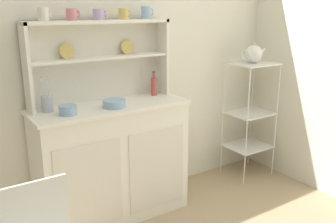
{
  "coord_description": "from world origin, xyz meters",
  "views": [
    {
      "loc": [
        -1.24,
        -1.07,
        1.62
      ],
      "look_at": [
        0.21,
        1.12,
        0.87
      ],
      "focal_mm": 39.46,
      "sensor_mm": 36.0,
      "label": 1
    }
  ],
  "objects": [
    {
      "name": "cup_cream_0",
      "position": [
        -0.53,
        1.49,
        1.57
      ],
      "size": [
        0.09,
        0.07,
        0.09
      ],
      "color": "silver",
      "rests_on": "hutch_shelf_unit"
    },
    {
      "name": "porcelain_teapot",
      "position": [
        1.31,
        1.34,
        1.2
      ],
      "size": [
        0.26,
        0.17,
        0.19
      ],
      "color": "white",
      "rests_on": "bakers_rack"
    },
    {
      "name": "cup_lilac_2",
      "position": [
        -0.14,
        1.49,
        1.56
      ],
      "size": [
        0.1,
        0.08,
        0.08
      ],
      "color": "#B79ECC",
      "rests_on": "hutch_shelf_unit"
    },
    {
      "name": "cup_rose_1",
      "position": [
        -0.34,
        1.49,
        1.57
      ],
      "size": [
        0.09,
        0.08,
        0.08
      ],
      "color": "#D17A84",
      "rests_on": "hutch_shelf_unit"
    },
    {
      "name": "utensil_jar",
      "position": [
        -0.57,
        1.45,
        0.98
      ],
      "size": [
        0.08,
        0.08,
        0.25
      ],
      "color": "#B2B7C6",
      "rests_on": "hutch_cabinet"
    },
    {
      "name": "cup_sky_4",
      "position": [
        0.26,
        1.49,
        1.57
      ],
      "size": [
        0.09,
        0.08,
        0.09
      ],
      "color": "#8EB2D1",
      "rests_on": "hutch_shelf_unit"
    },
    {
      "name": "cup_gold_3",
      "position": [
        0.06,
        1.49,
        1.57
      ],
      "size": [
        0.09,
        0.08,
        0.08
      ],
      "color": "#DBB760",
      "rests_on": "hutch_shelf_unit"
    },
    {
      "name": "bowl_floral_medium",
      "position": [
        -0.14,
        1.29,
        0.94
      ],
      "size": [
        0.17,
        0.17,
        0.05
      ],
      "primitive_type": "cylinder",
      "color": "#8EB2D1",
      "rests_on": "hutch_cabinet"
    },
    {
      "name": "hutch_cabinet",
      "position": [
        -0.14,
        1.37,
        0.47
      ],
      "size": [
        1.17,
        0.45,
        0.92
      ],
      "color": "white",
      "rests_on": "ground"
    },
    {
      "name": "bakers_rack",
      "position": [
        1.31,
        1.34,
        0.68
      ],
      "size": [
        0.41,
        0.35,
        1.11
      ],
      "color": "silver",
      "rests_on": "ground"
    },
    {
      "name": "bowl_mixing_large",
      "position": [
        -0.48,
        1.29,
        0.95
      ],
      "size": [
        0.12,
        0.12,
        0.06
      ],
      "primitive_type": "cylinder",
      "color": "#8EB2D1",
      "rests_on": "hutch_cabinet"
    },
    {
      "name": "hutch_shelf_unit",
      "position": [
        -0.14,
        1.53,
        1.28
      ],
      "size": [
        1.1,
        0.18,
        0.61
      ],
      "color": "silver",
      "rests_on": "hutch_cabinet"
    },
    {
      "name": "jam_bottle",
      "position": [
        0.3,
        1.45,
        1.0
      ],
      "size": [
        0.05,
        0.05,
        0.2
      ],
      "color": "#B74C47",
      "rests_on": "hutch_cabinet"
    },
    {
      "name": "wall_back",
      "position": [
        0.0,
        1.62,
        1.25
      ],
      "size": [
        3.84,
        0.05,
        2.5
      ],
      "primitive_type": "cube",
      "color": "silver",
      "rests_on": "ground"
    }
  ]
}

